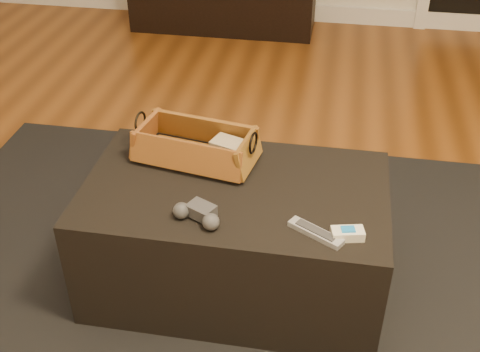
% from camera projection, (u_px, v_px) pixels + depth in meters
% --- Properties ---
extents(floor, '(5.00, 5.50, 0.01)m').
position_uv_depth(floor, '(234.00, 280.00, 2.23)').
color(floor, brown).
rests_on(floor, ground).
extents(baseboard, '(5.00, 0.04, 0.12)m').
position_uv_depth(baseboard, '(301.00, 12.00, 4.40)').
color(baseboard, white).
rests_on(baseboard, floor).
extents(area_rug, '(2.60, 2.00, 0.01)m').
position_uv_depth(area_rug, '(233.00, 290.00, 2.17)').
color(area_rug, black).
rests_on(area_rug, floor).
extents(ottoman, '(1.00, 0.60, 0.42)m').
position_uv_depth(ottoman, '(235.00, 236.00, 2.09)').
color(ottoman, black).
rests_on(ottoman, area_rug).
extents(tv_remote, '(0.22, 0.07, 0.02)m').
position_uv_depth(tv_remote, '(189.00, 154.00, 2.08)').
color(tv_remote, black).
rests_on(tv_remote, wicker_basket).
extents(cloth_bundle, '(0.14, 0.11, 0.06)m').
position_uv_depth(cloth_bundle, '(229.00, 149.00, 2.07)').
color(cloth_bundle, tan).
rests_on(cloth_bundle, wicker_basket).
extents(wicker_basket, '(0.45, 0.29, 0.15)m').
position_uv_depth(wicker_basket, '(196.00, 147.00, 2.08)').
color(wicker_basket, '#A36424').
rests_on(wicker_basket, ottoman).
extents(game_controller, '(0.17, 0.12, 0.05)m').
position_uv_depth(game_controller, '(198.00, 214.00, 1.81)').
color(game_controller, '#37373A').
rests_on(game_controller, ottoman).
extents(silver_remote, '(0.17, 0.12, 0.02)m').
position_uv_depth(silver_remote, '(316.00, 232.00, 1.77)').
color(silver_remote, '#A0A1A7').
rests_on(silver_remote, ottoman).
extents(cream_gadget, '(0.10, 0.07, 0.03)m').
position_uv_depth(cream_gadget, '(348.00, 234.00, 1.75)').
color(cream_gadget, silver).
rests_on(cream_gadget, ottoman).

